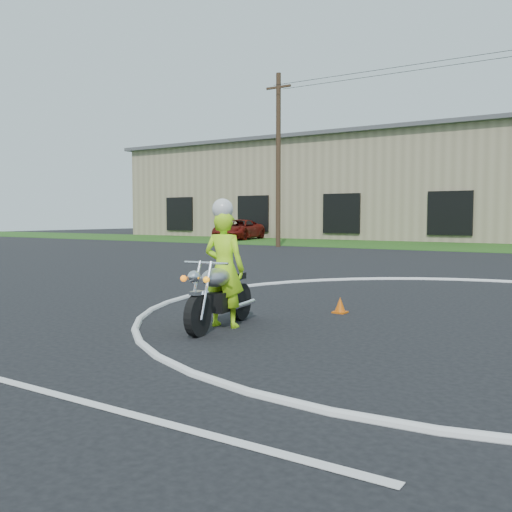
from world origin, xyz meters
The scene contains 5 objects.
ground centered at (0.00, 0.00, 0.00)m, with size 120.00×120.00×0.00m, color black.
primary_motorcycle centered at (-3.25, -0.35, 0.54)m, with size 0.74×2.12×1.12m.
rider_primary_grp centered at (-3.26, -0.21, 1.00)m, with size 0.75×0.56×2.08m.
pickup_grp centered at (-22.89, 28.21, 0.77)m, with size 3.61×5.92×1.53m.
warehouse centered at (-18.00, 39.99, 4.16)m, with size 41.00×17.00×8.30m.
Camera 1 is at (2.19, -7.59, 1.79)m, focal length 40.00 mm.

